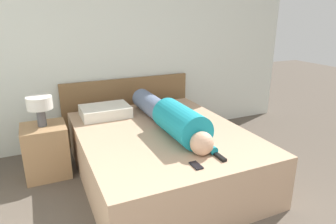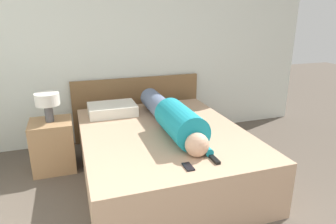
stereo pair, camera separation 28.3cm
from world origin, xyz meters
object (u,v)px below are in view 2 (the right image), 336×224
(person_lying, at_px, (172,117))
(cell_phone, at_px, (188,167))
(table_lamp, at_px, (47,101))
(pillow_near_headboard, at_px, (112,109))
(nightstand, at_px, (53,145))
(bed, at_px, (163,154))
(tv_remote, at_px, (214,159))

(person_lying, bearing_deg, cell_phone, -100.37)
(table_lamp, xyz_separation_m, pillow_near_headboard, (0.69, 0.15, -0.20))
(cell_phone, bearing_deg, nightstand, 128.25)
(person_lying, relative_size, cell_phone, 12.34)
(bed, relative_size, nightstand, 3.61)
(table_lamp, height_order, person_lying, table_lamp)
(nightstand, bearing_deg, table_lamp, 180.00)
(table_lamp, distance_m, cell_phone, 1.72)
(table_lamp, height_order, cell_phone, table_lamp)
(bed, height_order, tv_remote, tv_remote)
(pillow_near_headboard, distance_m, cell_phone, 1.53)
(person_lying, bearing_deg, nightstand, 155.19)
(nightstand, height_order, cell_phone, nightstand)
(table_lamp, relative_size, cell_phone, 2.39)
(table_lamp, distance_m, person_lying, 1.32)
(table_lamp, xyz_separation_m, tv_remote, (1.29, -1.30, -0.25))
(pillow_near_headboard, height_order, cell_phone, pillow_near_headboard)
(tv_remote, bearing_deg, nightstand, 134.95)
(bed, distance_m, cell_phone, 0.83)
(nightstand, height_order, pillow_near_headboard, pillow_near_headboard)
(pillow_near_headboard, bearing_deg, tv_remote, -67.25)
(pillow_near_headboard, bearing_deg, cell_phone, -76.24)
(nightstand, distance_m, person_lying, 1.37)
(person_lying, distance_m, cell_phone, 0.81)
(nightstand, relative_size, person_lying, 0.35)
(table_lamp, relative_size, person_lying, 0.19)
(nightstand, distance_m, table_lamp, 0.50)
(table_lamp, xyz_separation_m, cell_phone, (1.05, -1.33, -0.26))
(table_lamp, height_order, tv_remote, table_lamp)
(table_lamp, relative_size, tv_remote, 2.07)
(pillow_near_headboard, relative_size, tv_remote, 3.66)
(bed, height_order, person_lying, person_lying)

